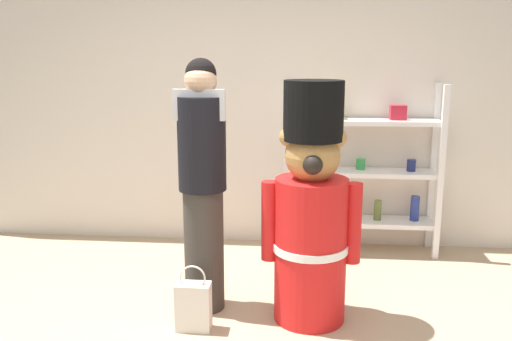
{
  "coord_description": "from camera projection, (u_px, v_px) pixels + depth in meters",
  "views": [
    {
      "loc": [
        0.33,
        -2.7,
        1.74
      ],
      "look_at": [
        0.02,
        0.69,
        1.0
      ],
      "focal_mm": 37.63,
      "sensor_mm": 36.0,
      "label": 1
    }
  ],
  "objects": [
    {
      "name": "back_wall",
      "position": [
        269.0,
        104.0,
        4.89
      ],
      "size": [
        6.4,
        0.12,
        2.6
      ],
      "primitive_type": "cube",
      "color": "silver",
      "rests_on": "ground_plane"
    },
    {
      "name": "teddy_bear_guard",
      "position": [
        311.0,
        215.0,
        3.47
      ],
      "size": [
        0.65,
        0.49,
        1.59
      ],
      "color": "red",
      "rests_on": "ground_plane"
    },
    {
      "name": "shopping_bag",
      "position": [
        193.0,
        306.0,
        3.43
      ],
      "size": [
        0.22,
        0.12,
        0.44
      ],
      "color": "silver",
      "rests_on": "ground_plane"
    },
    {
      "name": "merchandise_shelf",
      "position": [
        360.0,
        168.0,
        4.72
      ],
      "size": [
        1.35,
        0.35,
        1.5
      ],
      "color": "white",
      "rests_on": "ground_plane"
    },
    {
      "name": "person_shopper",
      "position": [
        203.0,
        182.0,
        3.59
      ],
      "size": [
        0.34,
        0.32,
        1.72
      ],
      "color": "#38332D",
      "rests_on": "ground_plane"
    }
  ]
}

